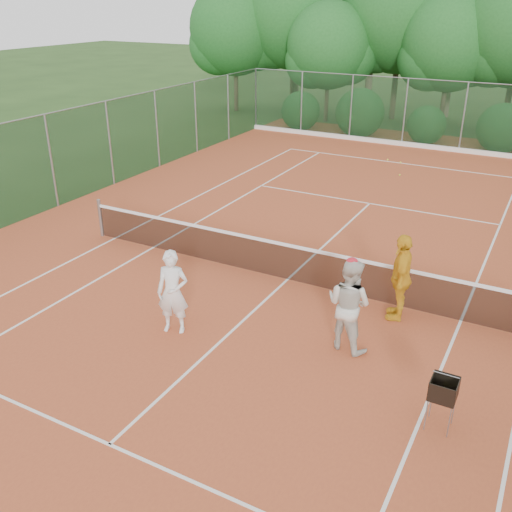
{
  "coord_description": "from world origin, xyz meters",
  "views": [
    {
      "loc": [
        5.25,
        -11.31,
        6.37
      ],
      "look_at": [
        -0.22,
        -1.2,
        1.1
      ],
      "focal_mm": 40.0,
      "sensor_mm": 36.0,
      "label": 1
    }
  ],
  "objects_px": {
    "player_white": "(173,292)",
    "player_yellow": "(401,277)",
    "player_center_grp": "(349,304)",
    "ball_hopper": "(444,390)"
  },
  "relations": [
    {
      "from": "player_white",
      "to": "player_yellow",
      "type": "xyz_separation_m",
      "value": [
        3.9,
        2.73,
        0.07
      ]
    },
    {
      "from": "player_center_grp",
      "to": "player_yellow",
      "type": "distance_m",
      "value": 1.71
    },
    {
      "from": "player_center_grp",
      "to": "ball_hopper",
      "type": "bearing_deg",
      "value": -34.97
    },
    {
      "from": "player_center_grp",
      "to": "player_yellow",
      "type": "bearing_deg",
      "value": 70.68
    },
    {
      "from": "player_center_grp",
      "to": "ball_hopper",
      "type": "height_order",
      "value": "player_center_grp"
    },
    {
      "from": "player_white",
      "to": "ball_hopper",
      "type": "relative_size",
      "value": 1.94
    },
    {
      "from": "player_white",
      "to": "ball_hopper",
      "type": "distance_m",
      "value": 5.47
    },
    {
      "from": "player_center_grp",
      "to": "player_yellow",
      "type": "relative_size",
      "value": 1.01
    },
    {
      "from": "player_white",
      "to": "ball_hopper",
      "type": "height_order",
      "value": "player_white"
    },
    {
      "from": "player_yellow",
      "to": "ball_hopper",
      "type": "relative_size",
      "value": 2.1
    }
  ]
}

